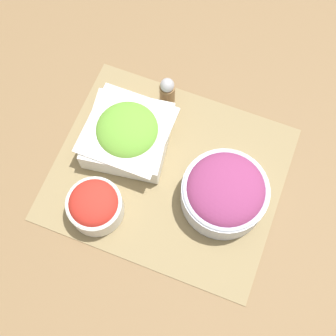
{
  "coord_description": "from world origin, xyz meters",
  "views": [
    {
      "loc": [
        0.12,
        -0.32,
        0.93
      ],
      "look_at": [
        0.0,
        0.0,
        0.03
      ],
      "focal_mm": 50.0,
      "sensor_mm": 36.0,
      "label": 1
    }
  ],
  "objects_px": {
    "tomato_bowl": "(95,205)",
    "pepper_shaker": "(167,92)",
    "lettuce_bowl": "(128,133)",
    "onion_bowl": "(225,192)"
  },
  "relations": [
    {
      "from": "onion_bowl",
      "to": "tomato_bowl",
      "type": "xyz_separation_m",
      "value": [
        -0.23,
        -0.12,
        -0.01
      ]
    },
    {
      "from": "tomato_bowl",
      "to": "pepper_shaker",
      "type": "bearing_deg",
      "value": 81.6
    },
    {
      "from": "lettuce_bowl",
      "to": "tomato_bowl",
      "type": "distance_m",
      "value": 0.17
    },
    {
      "from": "lettuce_bowl",
      "to": "tomato_bowl",
      "type": "height_order",
      "value": "same"
    },
    {
      "from": "onion_bowl",
      "to": "tomato_bowl",
      "type": "distance_m",
      "value": 0.26
    },
    {
      "from": "tomato_bowl",
      "to": "pepper_shaker",
      "type": "height_order",
      "value": "pepper_shaker"
    },
    {
      "from": "lettuce_bowl",
      "to": "pepper_shaker",
      "type": "bearing_deg",
      "value": 70.44
    },
    {
      "from": "tomato_bowl",
      "to": "lettuce_bowl",
      "type": "bearing_deg",
      "value": 90.0
    },
    {
      "from": "onion_bowl",
      "to": "pepper_shaker",
      "type": "bearing_deg",
      "value": 137.75
    },
    {
      "from": "pepper_shaker",
      "to": "onion_bowl",
      "type": "bearing_deg",
      "value": -42.25
    }
  ]
}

